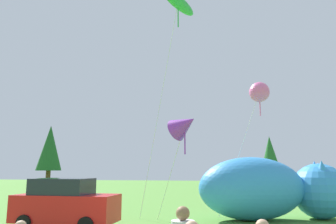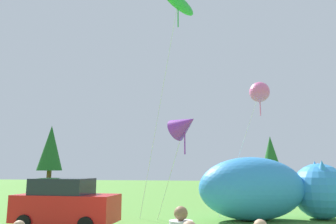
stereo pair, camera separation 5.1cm
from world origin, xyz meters
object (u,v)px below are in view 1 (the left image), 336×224
object	(u,v)px
kite_pink_octopus	(259,92)
parked_car	(65,203)
kite_green_fish	(178,3)
inflatable_cat	(270,191)
kite_purple_delta	(185,125)

from	to	relation	value
kite_pink_octopus	parked_car	bearing A→B (deg)	-151.84
parked_car	kite_green_fish	size ratio (longest dim) A/B	0.39
kite_green_fish	inflatable_cat	bearing A→B (deg)	27.73
inflatable_cat	kite_green_fish	bearing A→B (deg)	-168.94
kite_green_fish	kite_purple_delta	size ratio (longest dim) A/B	2.18
inflatable_cat	kite_purple_delta	xyz separation A→B (m)	(-3.83, -2.81, 2.97)
kite_green_fish	kite_pink_octopus	xyz separation A→B (m)	(3.98, 2.99, -4.00)
kite_purple_delta	kite_pink_octopus	bearing A→B (deg)	44.81
inflatable_cat	kite_purple_delta	bearing A→B (deg)	-160.42
kite_green_fish	kite_pink_octopus	distance (m)	6.38
inflatable_cat	kite_green_fish	world-z (taller)	kite_green_fish
inflatable_cat	kite_purple_delta	size ratio (longest dim) A/B	1.51
inflatable_cat	kite_pink_octopus	size ratio (longest dim) A/B	1.08
parked_car	kite_purple_delta	size ratio (longest dim) A/B	0.85
inflatable_cat	kite_pink_octopus	bearing A→B (deg)	88.25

